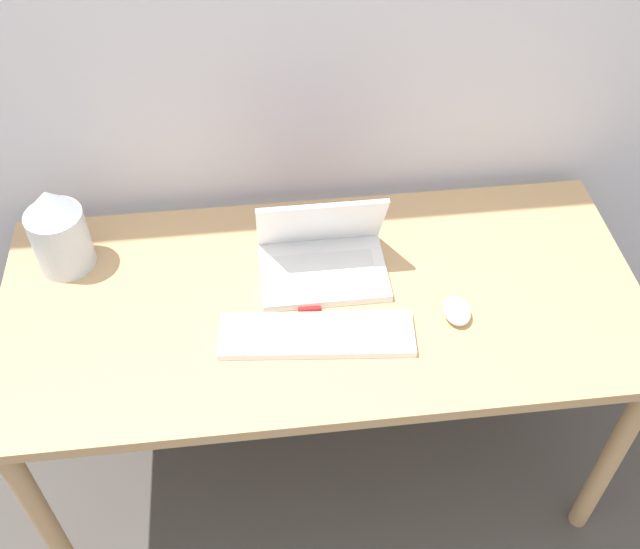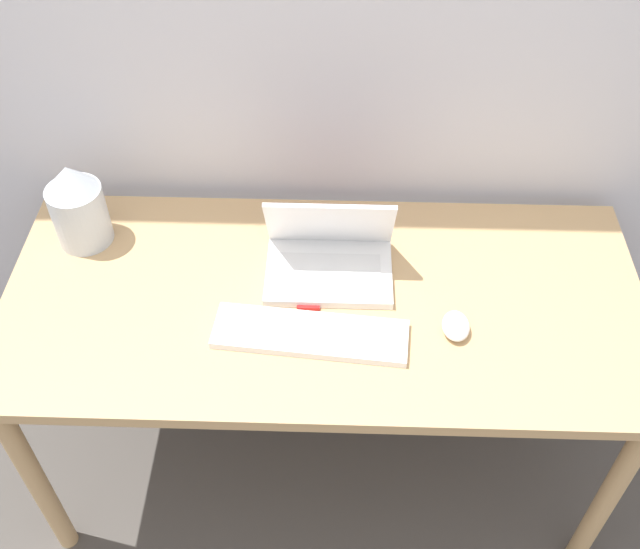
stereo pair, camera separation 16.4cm
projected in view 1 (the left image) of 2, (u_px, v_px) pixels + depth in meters
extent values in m
cube|color=tan|center=(322.00, 301.00, 1.74)|extent=(1.49, 0.68, 0.03)
cylinder|color=tan|center=(43.00, 517.00, 1.75)|extent=(0.05, 0.05, 0.68)
cylinder|color=tan|center=(611.00, 458.00, 1.86)|extent=(0.05, 0.05, 0.68)
cylinder|color=tan|center=(71.00, 329.00, 2.14)|extent=(0.05, 0.05, 0.68)
cylinder|color=tan|center=(539.00, 288.00, 2.25)|extent=(0.05, 0.05, 0.68)
cube|color=white|center=(323.00, 271.00, 1.78)|extent=(0.30, 0.21, 0.02)
cube|color=silver|center=(324.00, 271.00, 1.76)|extent=(0.24, 0.12, 0.00)
cube|color=white|center=(320.00, 223.00, 1.74)|extent=(0.30, 0.10, 0.20)
cube|color=black|center=(320.00, 219.00, 1.74)|extent=(0.26, 0.08, 0.16)
cube|color=white|center=(317.00, 335.00, 1.64)|extent=(0.44, 0.16, 0.02)
cube|color=silver|center=(317.00, 332.00, 1.64)|extent=(0.40, 0.13, 0.00)
ellipsoid|color=white|center=(457.00, 311.00, 1.68)|extent=(0.06, 0.09, 0.03)
cylinder|color=silver|center=(61.00, 240.00, 1.75)|extent=(0.13, 0.13, 0.16)
cone|color=silver|center=(48.00, 203.00, 1.67)|extent=(0.13, 0.13, 0.07)
cube|color=red|center=(309.00, 302.00, 1.72)|extent=(0.05, 0.05, 0.01)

